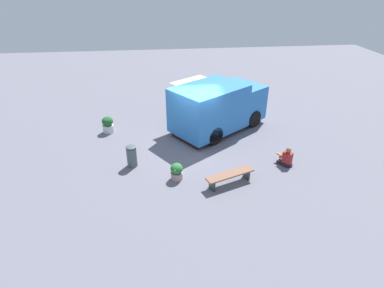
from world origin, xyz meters
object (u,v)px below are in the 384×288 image
food_truck (218,108)px  planter_flowering_far (108,125)px  plaza_bench (230,176)px  planter_flowering_near (177,171)px  person_customer (286,158)px  trash_bin (132,156)px

food_truck → planter_flowering_far: food_truck is taller
food_truck → plaza_bench: food_truck is taller
planter_flowering_near → plaza_bench: (-0.54, -1.93, 0.01)m
food_truck → person_customer: food_truck is taller
plaza_bench → trash_bin: 4.03m
planter_flowering_far → plaza_bench: (-4.89, -4.99, -0.06)m
person_customer → trash_bin: bearing=84.0°
person_customer → trash_bin: (0.65, 6.23, 0.15)m
food_truck → person_customer: (-3.59, -2.19, -0.82)m
person_customer → planter_flowering_far: (3.86, 7.57, 0.10)m
planter_flowering_near → planter_flowering_far: bearing=35.1°
food_truck → person_customer: 4.29m
food_truck → planter_flowering_near: (-4.08, 2.32, -0.79)m
trash_bin → food_truck: bearing=-54.0°
person_customer → planter_flowering_far: size_ratio=1.01×
planter_flowering_near → planter_flowering_far: 5.32m
food_truck → planter_flowering_near: 4.76m
planter_flowering_near → plaza_bench: planter_flowering_near is taller
plaza_bench → trash_bin: (1.67, 3.66, 0.11)m
person_customer → trash_bin: size_ratio=0.90×
plaza_bench → planter_flowering_far: bearing=45.6°
planter_flowering_far → plaza_bench: bearing=-134.4°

